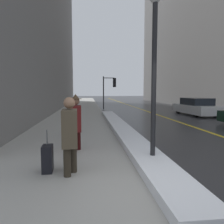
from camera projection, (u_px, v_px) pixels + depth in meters
name	position (u px, v px, depth m)	size (l,w,h in m)	color
ground_plane	(159.00, 192.00, 3.85)	(160.00, 160.00, 0.00)	#232326
sidewalk_slab	(79.00, 112.00, 18.47)	(4.00, 80.00, 0.01)	#9E9B93
road_centre_stripe	(148.00, 112.00, 19.12)	(0.16, 80.00, 0.00)	gold
snow_bank_curb	(121.00, 128.00, 9.95)	(0.82, 14.71, 0.21)	white
lamp_post	(154.00, 61.00, 5.14)	(0.28, 0.28, 4.08)	black
traffic_light_near	(111.00, 86.00, 21.75)	(1.31, 0.32, 3.25)	black
pedestrian_trailing	(70.00, 132.00, 4.57)	(0.34, 0.55, 1.65)	#2A241B
pedestrian_in_glasses	(76.00, 120.00, 6.43)	(0.36, 0.54, 1.70)	#340C0C
pedestrian_nearside	(71.00, 116.00, 8.65)	(0.30, 0.48, 1.45)	black
parked_car_white	(196.00, 107.00, 16.44)	(1.88, 4.46, 1.28)	silver
rolling_suitcase	(48.00, 159.00, 4.77)	(0.24, 0.37, 0.95)	black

